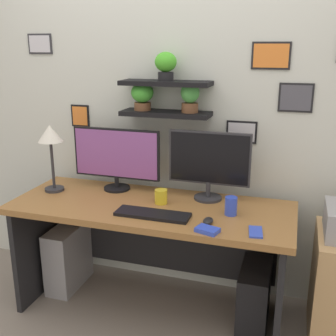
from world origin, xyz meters
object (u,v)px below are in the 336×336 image
at_px(computer_tower_left, 68,257).
at_px(computer_tower_right, 254,296).
at_px(desk_lamp, 50,140).
at_px(monitor_left, 116,157).
at_px(keyboard, 153,214).
at_px(cell_phone, 256,232).
at_px(coffee_mug, 161,197).
at_px(desk, 154,231).
at_px(scissors_tray, 207,230).
at_px(monitor_right, 209,162).
at_px(water_cup, 231,206).
at_px(computer_mouse, 208,221).

xyz_separation_m(computer_tower_left, computer_tower_right, (1.35, -0.05, -0.03)).
relative_size(desk_lamp, computer_tower_right, 1.14).
height_order(monitor_left, keyboard, monitor_left).
xyz_separation_m(cell_phone, coffee_mug, (-0.62, 0.26, 0.04)).
xyz_separation_m(desk, keyboard, (0.07, -0.22, 0.22)).
bearing_deg(cell_phone, scissors_tray, -172.58).
relative_size(scissors_tray, computer_tower_left, 0.26).
relative_size(keyboard, scissors_tray, 3.67).
distance_m(monitor_right, keyboard, 0.51).
xyz_separation_m(desk, scissors_tray, (0.42, -0.34, 0.22)).
bearing_deg(desk_lamp, scissors_tray, -16.35).
bearing_deg(computer_tower_right, computer_tower_left, 177.97).
relative_size(monitor_left, monitor_right, 1.17).
xyz_separation_m(monitor_left, water_cup, (0.83, -0.22, -0.18)).
bearing_deg(monitor_right, scissors_tray, -78.32).
xyz_separation_m(desk_lamp, computer_tower_left, (0.04, 0.04, -0.87)).
relative_size(keyboard, computer_tower_right, 1.10).
bearing_deg(monitor_right, coffee_mug, -147.21).
relative_size(desk, computer_mouse, 19.62).
distance_m(desk, computer_tower_right, 0.75).
xyz_separation_m(cell_phone, scissors_tray, (-0.25, -0.07, 0.01)).
distance_m(desk_lamp, cell_phone, 1.46).
relative_size(desk, cell_phone, 12.61).
height_order(monitor_right, computer_tower_left, monitor_right).
bearing_deg(computer_mouse, computer_tower_left, 166.25).
distance_m(coffee_mug, scissors_tray, 0.49).
height_order(monitor_right, scissors_tray, monitor_right).
height_order(keyboard, computer_mouse, computer_mouse).
xyz_separation_m(keyboard, computer_tower_right, (0.60, 0.21, -0.56)).
relative_size(monitor_left, computer_mouse, 6.84).
distance_m(monitor_right, computer_tower_right, 0.89).
height_order(keyboard, computer_tower_right, keyboard).
distance_m(monitor_left, monitor_right, 0.64).
bearing_deg(computer_tower_right, desk_lamp, 179.73).
relative_size(computer_mouse, desk_lamp, 0.20).
xyz_separation_m(desk, computer_mouse, (0.40, -0.22, 0.22)).
bearing_deg(computer_tower_left, computer_tower_right, -2.03).
xyz_separation_m(desk, desk_lamp, (-0.72, -0.00, 0.56)).
height_order(scissors_tray, computer_tower_left, scissors_tray).
bearing_deg(computer_mouse, computer_tower_right, 39.28).
relative_size(monitor_right, scissors_tray, 4.38).
xyz_separation_m(monitor_left, scissors_tray, (0.75, -0.50, -0.22)).
distance_m(monitor_left, desk_lamp, 0.45).
relative_size(monitor_left, water_cup, 5.60).
bearing_deg(computer_tower_right, computer_mouse, -140.72).
bearing_deg(monitor_right, desk_lamp, -171.15).
height_order(cell_phone, coffee_mug, coffee_mug).
bearing_deg(water_cup, scissors_tray, -106.39).
relative_size(desk, water_cup, 16.05).
bearing_deg(computer_tower_right, coffee_mug, -179.73).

